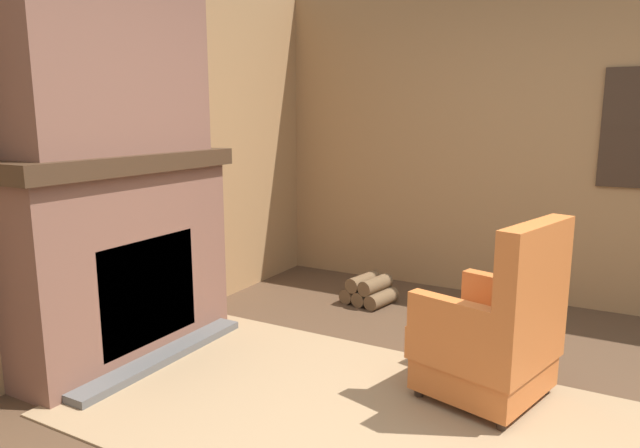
% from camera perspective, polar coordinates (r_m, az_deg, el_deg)
% --- Properties ---
extents(ground_plane, '(14.00, 14.00, 0.00)m').
position_cam_1_polar(ground_plane, '(2.99, 14.62, -20.77)').
color(ground_plane, '#4C3523').
extents(wood_panel_wall_left, '(0.06, 5.45, 2.65)m').
position_cam_1_polar(wood_panel_wall_left, '(3.92, -21.67, 6.85)').
color(wood_panel_wall_left, '#9E7247').
rests_on(wood_panel_wall_left, ground).
extents(wood_panel_wall_back, '(5.45, 0.09, 2.65)m').
position_cam_1_polar(wood_panel_wall_back, '(4.97, 22.85, 7.52)').
color(wood_panel_wall_back, '#9E7247').
rests_on(wood_panel_wall_back, ground).
extents(fireplace_hearth, '(0.60, 1.61, 1.31)m').
position_cam_1_polar(fireplace_hearth, '(3.84, -18.69, -3.21)').
color(fireplace_hearth, brown).
rests_on(fireplace_hearth, ground).
extents(chimney_breast, '(0.35, 1.33, 1.32)m').
position_cam_1_polar(chimney_breast, '(3.77, -20.10, 16.68)').
color(chimney_breast, brown).
rests_on(chimney_breast, fireplace_hearth).
extents(area_rug, '(3.41, 1.72, 0.01)m').
position_cam_1_polar(area_rug, '(3.09, 6.76, -19.21)').
color(area_rug, '#997A56').
rests_on(area_rug, ground).
extents(armchair, '(0.76, 0.79, 1.02)m').
position_cam_1_polar(armchair, '(3.29, 17.01, -10.67)').
color(armchair, '#C6662D').
rests_on(armchair, ground).
extents(firewood_stack, '(0.44, 0.41, 0.23)m').
position_cam_1_polar(firewood_stack, '(4.80, 4.93, -6.66)').
color(firewood_stack, brown).
rests_on(firewood_stack, ground).
extents(oil_lamp_vase, '(0.10, 0.10, 0.26)m').
position_cam_1_polar(oil_lamp_vase, '(3.48, -25.84, 7.42)').
color(oil_lamp_vase, '#B24C42').
rests_on(oil_lamp_vase, fireplace_hearth).
extents(storage_case, '(0.18, 0.22, 0.13)m').
position_cam_1_polar(storage_case, '(4.14, -14.42, 8.16)').
color(storage_case, black).
rests_on(storage_case, fireplace_hearth).
extents(decorative_plate_on_mantel, '(0.06, 0.23, 0.23)m').
position_cam_1_polar(decorative_plate_on_mantel, '(3.85, -19.12, 8.41)').
color(decorative_plate_on_mantel, '#336093').
rests_on(decorative_plate_on_mantel, fireplace_hearth).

